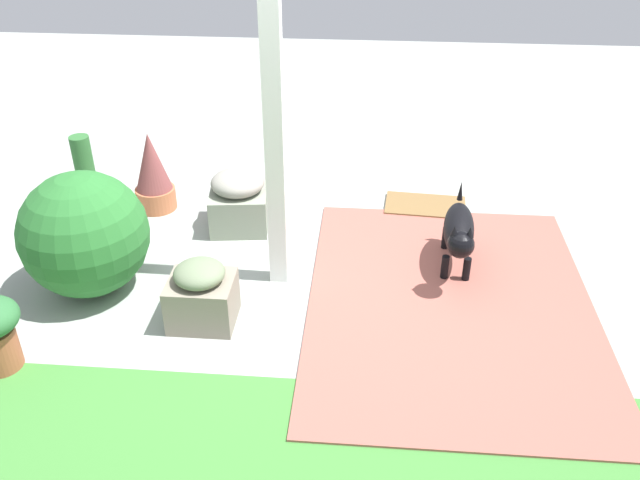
% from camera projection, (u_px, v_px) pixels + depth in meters
% --- Properties ---
extents(ground_plane, '(12.00, 12.00, 0.00)m').
position_uv_depth(ground_plane, '(311.00, 276.00, 4.54)').
color(ground_plane, '#9AA099').
extents(brick_path, '(1.80, 2.40, 0.02)m').
position_uv_depth(brick_path, '(450.00, 304.00, 4.26)').
color(brick_path, '#9C564A').
rests_on(brick_path, ground).
extents(porch_pillar, '(0.12, 0.12, 2.10)m').
position_uv_depth(porch_pillar, '(274.00, 132.00, 3.99)').
color(porch_pillar, white).
rests_on(porch_pillar, ground).
extents(stone_planter_nearest, '(0.47, 0.48, 0.46)m').
position_uv_depth(stone_planter_nearest, '(239.00, 200.00, 5.01)').
color(stone_planter_nearest, gray).
rests_on(stone_planter_nearest, ground).
extents(stone_planter_mid, '(0.40, 0.34, 0.42)m').
position_uv_depth(stone_planter_mid, '(202.00, 294.00, 4.03)').
color(stone_planter_mid, gray).
rests_on(stone_planter_mid, ground).
extents(round_shrub, '(0.81, 0.81, 0.81)m').
position_uv_depth(round_shrub, '(84.00, 234.00, 4.23)').
color(round_shrub, '#286A2C').
rests_on(round_shrub, ground).
extents(terracotta_pot_tall, '(0.28, 0.28, 0.58)m').
position_uv_depth(terracotta_pot_tall, '(87.00, 181.00, 5.32)').
color(terracotta_pot_tall, '#9F5330').
rests_on(terracotta_pot_tall, ground).
extents(terracotta_pot_spiky, '(0.31, 0.31, 0.64)m').
position_uv_depth(terracotta_pot_spiky, '(153.00, 173.00, 5.21)').
color(terracotta_pot_spiky, '#BD6843').
rests_on(terracotta_pot_spiky, ground).
extents(dog, '(0.26, 0.76, 0.52)m').
position_uv_depth(dog, '(459.00, 232.00, 4.46)').
color(dog, black).
rests_on(dog, ground).
extents(doormat, '(0.66, 0.42, 0.03)m').
position_uv_depth(doormat, '(425.00, 206.00, 5.36)').
color(doormat, brown).
rests_on(doormat, ground).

